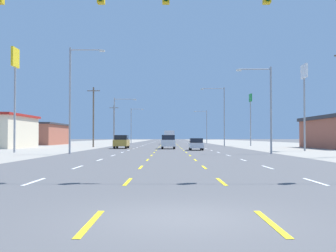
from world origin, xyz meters
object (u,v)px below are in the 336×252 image
Objects in this scene: hatchback_inner_right_nearest at (196,144)px; box_truck_center_turn_midfar at (169,137)px; streetlight_left_row_1 at (117,118)px; pole_sign_right_row_2 at (251,108)px; streetlight_right_row_2 at (205,124)px; streetlight_right_row_1 at (222,112)px; streetlight_right_row_0 at (267,103)px; suv_far_left_mid at (122,142)px; streetlight_left_row_0 at (73,93)px; suv_center_turn_near at (168,142)px; pole_sign_right_row_1 at (304,86)px; streetlight_left_row_2 at (132,123)px; pole_sign_left_row_1 at (15,74)px; sedan_center_turn_far at (169,140)px.

box_truck_center_turn_midfar is at bearing 93.96° from hatchback_inner_right_nearest.
streetlight_left_row_1 reaches higher than box_truck_center_turn_midfar.
box_truck_center_turn_midfar is 26.67m from pole_sign_right_row_2.
streetlight_right_row_1 is at bearing -90.12° from streetlight_right_row_2.
streetlight_right_row_0 is at bearing -90.01° from streetlight_right_row_2.
suv_far_left_mid is 40.05m from box_truck_center_turn_midfar.
streetlight_left_row_0 is at bearing -97.82° from suv_far_left_mid.
suv_center_turn_near is at bearing 61.81° from streetlight_left_row_0.
pole_sign_right_row_1 is at bearing -45.32° from streetlight_left_row_1.
pole_sign_left_row_1 is at bearing -96.12° from streetlight_left_row_2.
streetlight_right_row_1 is (6.37, 23.40, 5.51)m from hatchback_inner_right_nearest.
suv_far_left_mid is 26.31m from streetlight_right_row_0.
box_truck_center_turn_midfar is at bearing 99.33° from streetlight_right_row_0.
box_truck_center_turn_midfar is 0.68× the size of pole_sign_right_row_1.
suv_far_left_mid is at bearing -140.99° from pole_sign_right_row_2.
streetlight_left_row_2 is (-0.13, 34.99, 0.19)m from streetlight_left_row_1.
pole_sign_left_row_1 reaches higher than streetlight_left_row_1.
sedan_center_turn_far is (7.13, 67.28, -0.27)m from suv_far_left_mid.
streetlight_right_row_2 is (10.00, 52.00, 4.10)m from suv_center_turn_near.
streetlight_right_row_1 is (19.42, 0.00, 1.05)m from streetlight_left_row_1.
streetlight_left_row_1 is (-9.77, -24.14, 3.40)m from box_truck_center_turn_midfar.
suv_center_turn_near is (-3.56, 6.39, 0.24)m from hatchback_inner_right_nearest.
streetlight_right_row_1 reaches higher than pole_sign_right_row_2.
pole_sign_right_row_1 is at bearing 18.27° from streetlight_left_row_0.
streetlight_left_row_1 is 19.45m from streetlight_right_row_1.
pole_sign_left_row_1 reaches higher than streetlight_right_row_1.
pole_sign_left_row_1 is 47.68m from pole_sign_right_row_2.
streetlight_right_row_1 is (-0.06, 34.99, 1.20)m from streetlight_right_row_0.
pole_sign_right_row_2 reaches higher than box_truck_center_turn_midfar.
suv_center_turn_near is 0.45× the size of streetlight_right_row_1.
streetlight_right_row_1 is (19.57, 34.99, 0.18)m from streetlight_left_row_0.
streetlight_right_row_2 is (0.01, 69.98, 0.04)m from streetlight_right_row_0.
box_truck_center_turn_midfar is at bearing 89.62° from suv_center_turn_near.
hatchback_inner_right_nearest is 0.37× the size of pole_sign_right_row_1.
streetlight_right_row_1 is at bearing 90.10° from streetlight_right_row_0.
streetlight_right_row_2 is (19.64, 69.98, -0.98)m from streetlight_left_row_0.
box_truck_center_turn_midfar is at bearing 67.97° from streetlight_left_row_1.
streetlight_right_row_2 reaches higher than sedan_center_turn_far.
box_truck_center_turn_midfar is at bearing 80.49° from streetlight_left_row_0.
pole_sign_right_row_2 is 1.14× the size of streetlight_right_row_0.
streetlight_left_row_1 reaches higher than streetlight_right_row_0.
streetlight_right_row_1 reaches higher than suv_far_left_mid.
streetlight_left_row_0 is (-25.47, -38.18, -1.22)m from pole_sign_right_row_2.
suv_center_turn_near is 0.46× the size of pole_sign_right_row_1.
streetlight_left_row_0 is at bearing -138.71° from hatchback_inner_right_nearest.
pole_sign_right_row_2 is 0.93× the size of streetlight_left_row_0.
streetlight_right_row_0 is at bearing -60.99° from hatchback_inner_right_nearest.
box_truck_center_turn_midfar is at bearing 111.79° from streetlight_right_row_1.
suv_far_left_mid is 16.03m from streetlight_left_row_1.
sedan_center_turn_far is (-0.07, 27.89, -1.08)m from box_truck_center_turn_midfar.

